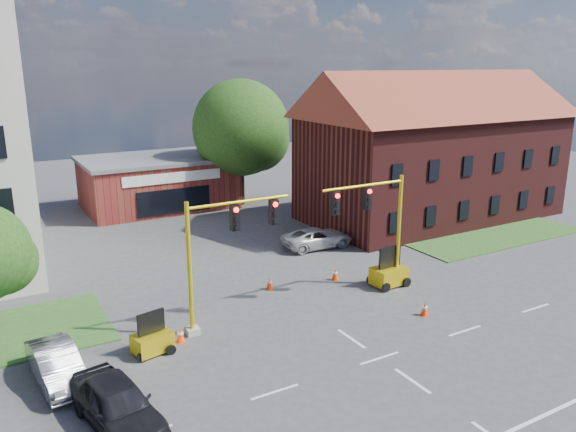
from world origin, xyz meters
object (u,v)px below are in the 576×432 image
at_px(trailer_west, 152,340).
at_px(signal_mast_east, 376,221).
at_px(signal_mast_west, 223,247).
at_px(trailer_east, 389,274).
at_px(sedan_dark, 117,404).
at_px(pickup_white, 318,238).

bearing_deg(trailer_west, signal_mast_east, -8.58).
height_order(signal_mast_west, trailer_west, signal_mast_west).
relative_size(trailer_east, sedan_dark, 0.45).
height_order(trailer_west, trailer_east, trailer_east).
height_order(signal_mast_east, pickup_white, signal_mast_east).
bearing_deg(sedan_dark, signal_mast_east, 9.08).
bearing_deg(trailer_east, signal_mast_east, -178.91).
height_order(signal_mast_east, trailer_west, signal_mast_east).
height_order(signal_mast_west, sedan_dark, signal_mast_west).
bearing_deg(pickup_white, sedan_dark, 131.74).
distance_m(signal_mast_west, sedan_dark, 8.62).
bearing_deg(signal_mast_east, trailer_west, -176.46).
relative_size(signal_mast_west, trailer_west, 3.44).
xyz_separation_m(pickup_white, sedan_dark, (-16.32, -12.81, 0.16)).
xyz_separation_m(trailer_west, pickup_white, (13.83, 8.48, 0.10)).
xyz_separation_m(signal_mast_east, pickup_white, (1.39, 7.71, -3.26)).
xyz_separation_m(signal_mast_west, signal_mast_east, (8.71, 0.00, 0.00)).
relative_size(signal_mast_east, pickup_white, 1.30).
xyz_separation_m(trailer_east, sedan_dark, (-16.09, -5.18, 0.15)).
distance_m(signal_mast_west, trailer_west, 5.07).
bearing_deg(signal_mast_west, pickup_white, 37.35).
xyz_separation_m(signal_mast_east, trailer_east, (1.17, 0.08, -3.25)).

